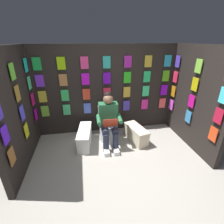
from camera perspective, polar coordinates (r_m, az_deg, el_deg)
The scene contains 8 objects.
ground_plane at distance 2.96m, azimuth 4.33°, elevation -23.28°, with size 30.00×30.00×0.00m, color #9E998E.
display_wall_back at distance 4.00m, azimuth -1.92°, elevation 7.56°, with size 3.43×0.14×2.09m.
display_wall_left at distance 3.81m, azimuth 26.95°, elevation 4.11°, with size 0.14×1.81×2.09m.
display_wall_right at distance 3.26m, azimuth -30.22°, elevation 0.39°, with size 0.14×1.81×2.09m.
toilet at distance 3.82m, azimuth -1.54°, elevation -5.01°, with size 0.41×0.56×0.77m.
person_reading at distance 3.49m, azimuth -1.09°, elevation -2.84°, with size 0.53×0.69×1.19m.
comic_longbox_near at distance 3.73m, azimuth -9.44°, elevation -8.55°, with size 0.37×0.83×0.38m.
comic_longbox_far at distance 3.84m, azimuth 8.38°, elevation -7.59°, with size 0.43×0.73×0.36m.
Camera 1 is at (0.57, 1.94, 2.16)m, focal length 26.36 mm.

